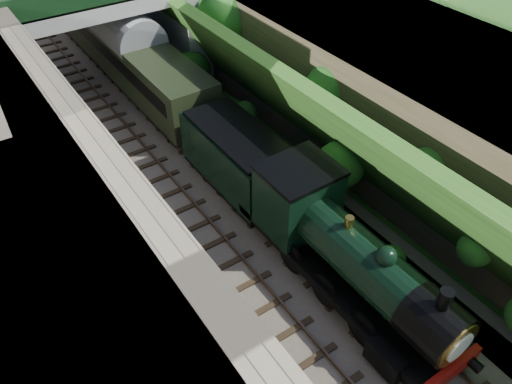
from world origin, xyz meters
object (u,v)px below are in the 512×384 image
tree (229,17)px  locomotive (347,256)px  tender (238,161)px  road_bridge (116,20)px

tree → locomotive: bearing=-106.9°
tender → tree: bearing=60.0°
road_bridge → tree: size_ratio=2.42×
road_bridge → tree: road_bridge is taller
tree → tender: bearing=-120.0°
locomotive → road_bridge: bearing=90.7°
tender → road_bridge: bearing=91.1°
tender → locomotive: bearing=-90.0°
road_bridge → locomotive: bearing=-89.3°
locomotive → tender: bearing=90.0°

